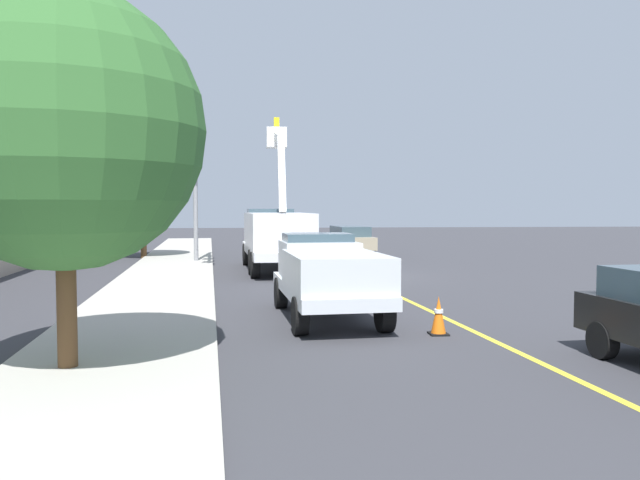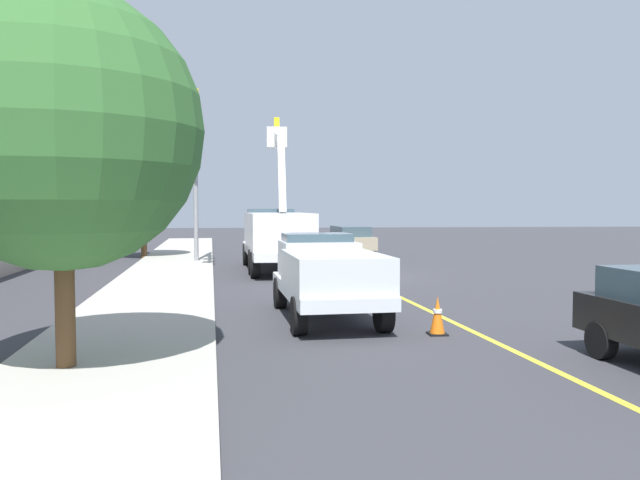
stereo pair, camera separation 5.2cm
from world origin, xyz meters
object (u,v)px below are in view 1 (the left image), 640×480
at_px(traffic_cone_trailing, 300,254).
at_px(traffic_signal_mast, 194,138).
at_px(service_pickup_truck, 327,274).
at_px(traffic_cone_mid_rear, 331,266).
at_px(passing_minivan, 350,239).
at_px(utility_bucket_truck, 276,234).
at_px(traffic_cone_leading, 439,316).
at_px(traffic_cone_mid_front, 359,285).

height_order(traffic_cone_trailing, traffic_signal_mast, traffic_signal_mast).
distance_m(service_pickup_truck, traffic_cone_mid_rear, 10.37).
bearing_deg(passing_minivan, service_pickup_truck, 169.96).
xyz_separation_m(traffic_cone_trailing, traffic_signal_mast, (-2.24, 5.04, 5.57)).
bearing_deg(utility_bucket_truck, traffic_cone_mid_rear, -129.71).
distance_m(utility_bucket_truck, service_pickup_truck, 12.13).
relative_size(service_pickup_truck, traffic_cone_trailing, 7.69).
bearing_deg(utility_bucket_truck, traffic_cone_leading, -167.67).
xyz_separation_m(service_pickup_truck, passing_minivan, (19.87, -3.52, -0.15)).
relative_size(service_pickup_truck, passing_minivan, 1.16).
xyz_separation_m(passing_minivan, traffic_cone_mid_front, (-15.93, 2.10, -0.62)).
relative_size(utility_bucket_truck, passing_minivan, 1.70).
bearing_deg(traffic_cone_leading, traffic_cone_mid_rear, 4.18).
height_order(traffic_cone_leading, traffic_signal_mast, traffic_signal_mast).
distance_m(traffic_cone_leading, traffic_cone_mid_front, 6.12).
relative_size(traffic_cone_mid_rear, traffic_signal_mast, 0.08).
distance_m(passing_minivan, traffic_cone_leading, 22.05).
relative_size(utility_bucket_truck, traffic_signal_mast, 0.97).
distance_m(traffic_cone_leading, traffic_cone_mid_rear, 12.42).
xyz_separation_m(traffic_cone_leading, traffic_cone_mid_front, (6.07, 0.77, -0.06)).
bearing_deg(traffic_signal_mast, traffic_cone_trailing, -66.09).
height_order(service_pickup_truck, traffic_cone_leading, service_pickup_truck).
distance_m(utility_bucket_truck, passing_minivan, 8.98).
bearing_deg(traffic_cone_mid_front, service_pickup_truck, 160.20).
relative_size(utility_bucket_truck, traffic_cone_mid_rear, 11.89).
height_order(traffic_cone_mid_front, traffic_signal_mast, traffic_signal_mast).
relative_size(utility_bucket_truck, service_pickup_truck, 1.46).
distance_m(utility_bucket_truck, traffic_cone_mid_front, 8.58).
distance_m(utility_bucket_truck, traffic_cone_trailing, 4.68).
bearing_deg(traffic_cone_mid_front, traffic_cone_leading, -172.81).
bearing_deg(passing_minivan, traffic_cone_leading, 176.53).
bearing_deg(traffic_cone_mid_front, utility_bucket_truck, 16.04).
bearing_deg(traffic_cone_trailing, service_pickup_truck, 178.47).
bearing_deg(traffic_signal_mast, passing_minivan, -54.83).
bearing_deg(traffic_cone_leading, traffic_cone_mid_front, 7.19).
relative_size(service_pickup_truck, traffic_cone_leading, 6.86).
xyz_separation_m(passing_minivan, traffic_cone_leading, (-22.00, 1.33, -0.56)).
bearing_deg(service_pickup_truck, passing_minivan, -10.04).
bearing_deg(service_pickup_truck, traffic_cone_mid_rear, -7.09).
height_order(passing_minivan, traffic_cone_leading, passing_minivan).
xyz_separation_m(traffic_cone_mid_front, traffic_signal_mast, (10.21, 6.02, 5.59)).
height_order(service_pickup_truck, traffic_cone_mid_front, service_pickup_truck).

